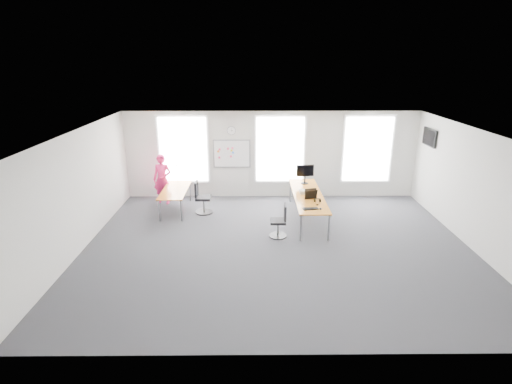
{
  "coord_description": "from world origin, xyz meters",
  "views": [
    {
      "loc": [
        -0.63,
        -9.41,
        4.69
      ],
      "look_at": [
        -0.54,
        1.2,
        1.1
      ],
      "focal_mm": 28.0,
      "sensor_mm": 36.0,
      "label": 1
    }
  ],
  "objects_px": {
    "keyboard": "(311,209)",
    "chair_right": "(280,223)",
    "chair_left": "(202,199)",
    "person": "(162,179)",
    "headphones": "(317,200)",
    "monitor": "(305,172)",
    "desk_right": "(308,196)",
    "desk_left": "(175,191)"
  },
  "relations": [
    {
      "from": "chair_right",
      "to": "person",
      "type": "height_order",
      "value": "person"
    },
    {
      "from": "desk_left",
      "to": "keyboard",
      "type": "height_order",
      "value": "keyboard"
    },
    {
      "from": "chair_right",
      "to": "keyboard",
      "type": "xyz_separation_m",
      "value": [
        0.83,
        0.03,
        0.39
      ]
    },
    {
      "from": "headphones",
      "to": "person",
      "type": "bearing_deg",
      "value": 166.95
    },
    {
      "from": "person",
      "to": "headphones",
      "type": "distance_m",
      "value": 5.27
    },
    {
      "from": "chair_left",
      "to": "headphones",
      "type": "bearing_deg",
      "value": -108.1
    },
    {
      "from": "chair_left",
      "to": "person",
      "type": "distance_m",
      "value": 1.71
    },
    {
      "from": "desk_left",
      "to": "chair_right",
      "type": "xyz_separation_m",
      "value": [
        3.21,
        -2.0,
        -0.24
      ]
    },
    {
      "from": "chair_left",
      "to": "person",
      "type": "height_order",
      "value": "person"
    },
    {
      "from": "desk_left",
      "to": "monitor",
      "type": "distance_m",
      "value": 4.2
    },
    {
      "from": "keyboard",
      "to": "monitor",
      "type": "xyz_separation_m",
      "value": [
        0.12,
        2.29,
        0.37
      ]
    },
    {
      "from": "monitor",
      "to": "desk_left",
      "type": "bearing_deg",
      "value": 177.1
    },
    {
      "from": "monitor",
      "to": "headphones",
      "type": "bearing_deg",
      "value": -92.86
    },
    {
      "from": "chair_right",
      "to": "monitor",
      "type": "distance_m",
      "value": 2.63
    },
    {
      "from": "desk_right",
      "to": "keyboard",
      "type": "relative_size",
      "value": 7.66
    },
    {
      "from": "headphones",
      "to": "monitor",
      "type": "bearing_deg",
      "value": 104.98
    },
    {
      "from": "desk_right",
      "to": "headphones",
      "type": "bearing_deg",
      "value": -74.78
    },
    {
      "from": "chair_right",
      "to": "chair_left",
      "type": "distance_m",
      "value": 2.96
    },
    {
      "from": "chair_right",
      "to": "keyboard",
      "type": "distance_m",
      "value": 0.92
    },
    {
      "from": "chair_left",
      "to": "headphones",
      "type": "relative_size",
      "value": 5.39
    },
    {
      "from": "chair_right",
      "to": "monitor",
      "type": "bearing_deg",
      "value": 159.44
    },
    {
      "from": "person",
      "to": "desk_right",
      "type": "bearing_deg",
      "value": -10.48
    },
    {
      "from": "keyboard",
      "to": "monitor",
      "type": "height_order",
      "value": "monitor"
    },
    {
      "from": "desk_left",
      "to": "person",
      "type": "relative_size",
      "value": 1.16
    },
    {
      "from": "keyboard",
      "to": "headphones",
      "type": "relative_size",
      "value": 2.22
    },
    {
      "from": "chair_left",
      "to": "monitor",
      "type": "distance_m",
      "value": 3.42
    },
    {
      "from": "chair_right",
      "to": "desk_right",
      "type": "bearing_deg",
      "value": 145.64
    },
    {
      "from": "desk_right",
      "to": "desk_left",
      "type": "bearing_deg",
      "value": 169.74
    },
    {
      "from": "keyboard",
      "to": "headphones",
      "type": "distance_m",
      "value": 0.62
    },
    {
      "from": "desk_right",
      "to": "chair_right",
      "type": "relative_size",
      "value": 3.49
    },
    {
      "from": "monitor",
      "to": "desk_right",
      "type": "bearing_deg",
      "value": -99.59
    },
    {
      "from": "headphones",
      "to": "desk_left",
      "type": "bearing_deg",
      "value": 172.3
    },
    {
      "from": "chair_right",
      "to": "person",
      "type": "relative_size",
      "value": 0.55
    },
    {
      "from": "desk_right",
      "to": "person",
      "type": "xyz_separation_m",
      "value": [
        -4.66,
        1.44,
        0.1
      ]
    },
    {
      "from": "desk_right",
      "to": "desk_left",
      "type": "distance_m",
      "value": 4.19
    },
    {
      "from": "chair_right",
      "to": "person",
      "type": "bearing_deg",
      "value": -124.04
    },
    {
      "from": "keyboard",
      "to": "chair_right",
      "type": "bearing_deg",
      "value": 169.02
    },
    {
      "from": "person",
      "to": "desk_left",
      "type": "bearing_deg",
      "value": -45.41
    },
    {
      "from": "person",
      "to": "headphones",
      "type": "xyz_separation_m",
      "value": [
        4.84,
        -2.1,
        0.0
      ]
    },
    {
      "from": "desk_left",
      "to": "person",
      "type": "xyz_separation_m",
      "value": [
        -0.54,
        0.69,
        0.19
      ]
    },
    {
      "from": "desk_left",
      "to": "monitor",
      "type": "height_order",
      "value": "monitor"
    },
    {
      "from": "chair_left",
      "to": "person",
      "type": "relative_size",
      "value": 0.61
    }
  ]
}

